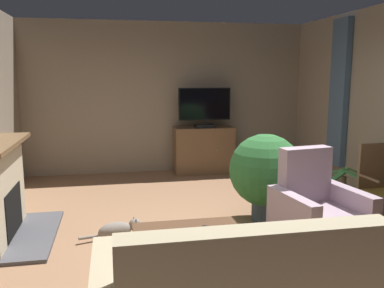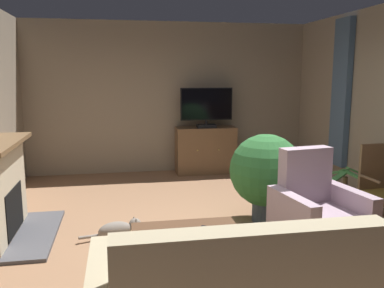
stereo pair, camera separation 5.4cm
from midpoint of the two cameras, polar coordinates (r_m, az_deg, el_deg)
The scene contains 13 objects.
ground_plane at distance 4.84m, azimuth 2.54°, elevation -13.08°, with size 5.89×7.33×0.04m, color #936B4C.
wall_back at distance 7.84m, azimuth -3.01°, elevation 6.44°, with size 5.89×0.10×2.81m, color gray.
curtain_panel_far at distance 7.08m, azimuth 20.25°, elevation 6.63°, with size 0.10×0.44×2.36m, color slate.
rug_central at distance 4.61m, azimuth 4.02°, elevation -13.94°, with size 2.34×1.65×0.01m, color #8E704C.
tv_cabinet at distance 7.73m, azimuth 2.10°, elevation -1.01°, with size 1.11×0.46×0.87m.
television at distance 7.56m, azimuth 2.23°, elevation 5.23°, with size 0.97×0.20×0.73m.
coffee_table at distance 3.95m, azimuth -0.48°, elevation -12.33°, with size 1.00×0.47×0.42m.
tv_remote at distance 3.87m, azimuth 1.67°, elevation -11.83°, with size 0.17×0.05×0.02m, color black.
armchair_near_window at distance 4.68m, azimuth 17.41°, elevation -9.72°, with size 0.96×0.93×1.05m.
side_chair_beside_plant at distance 5.34m, azimuth 25.21°, elevation -5.49°, with size 0.50×0.47×1.04m.
potted_plant_tall_palm_by_window at distance 5.83m, azimuth 20.67°, elevation -7.55°, with size 0.71×0.76×0.66m.
potted_plant_small_fern_corner at distance 5.20m, azimuth 10.52°, elevation -3.80°, with size 0.91×0.91×1.12m.
cat at distance 4.85m, azimuth -9.92°, elevation -11.61°, with size 0.71×0.29×0.21m.
Camera 2 is at (-0.98, -4.35, 1.86)m, focal length 38.33 mm.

